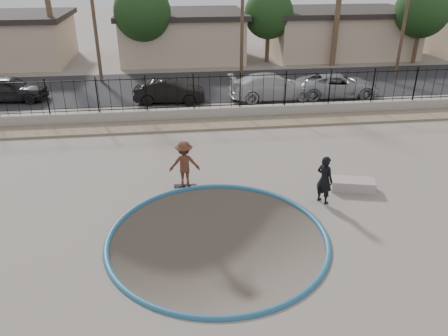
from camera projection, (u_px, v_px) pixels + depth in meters
ground at (193, 127)px, 25.80m from camera, size 120.00×120.00×2.20m
bowl_pit at (218, 238)px, 13.71m from camera, size 6.84×6.84×1.80m
coping_ring at (218, 238)px, 13.71m from camera, size 7.04×7.04×0.20m
rock_strip at (196, 125)px, 22.80m from camera, size 42.00×1.60×0.11m
retaining_wall at (194, 114)px, 23.67m from camera, size 42.00×0.45×0.60m
fence at (194, 92)px, 23.15m from camera, size 40.00×0.04×1.80m
street at (188, 86)px, 29.78m from camera, size 90.00×8.00×0.04m
house_center at (182, 35)px, 37.41m from camera, size 10.60×8.60×3.90m
house_east at (338, 32)px, 38.99m from camera, size 12.60×8.60×3.90m
utility_pole_left at (93, 12)px, 28.85m from camera, size 1.70×0.24×9.00m
utility_pole_mid at (242, 6)px, 29.87m from camera, size 1.70×0.24×9.50m
utility_pole_right at (407, 8)px, 31.33m from camera, size 1.70×0.24×9.00m
street_tree_left at (142, 13)px, 32.98m from camera, size 4.32×4.32×6.36m
street_tree_mid at (269, 14)px, 35.16m from camera, size 3.96×3.96×5.83m
street_tree_right at (423, 10)px, 34.58m from camera, size 4.32×4.32×6.36m
skater at (184, 166)px, 16.37m from camera, size 1.16×0.68×1.78m
skateboard at (185, 186)px, 16.74m from camera, size 0.89×0.29×0.08m
videographer at (325, 180)px, 15.37m from camera, size 0.72×0.78×1.79m
concrete_ledge at (353, 185)px, 16.52m from camera, size 1.72×1.07×0.40m
car_a at (9, 88)px, 26.42m from camera, size 4.60×2.17×1.52m
car_b at (170, 91)px, 26.11m from camera, size 4.28×1.81×1.38m
car_c at (272, 86)px, 26.79m from camera, size 5.44×2.47×1.54m
car_d at (338, 85)px, 27.29m from camera, size 5.26×2.73×1.42m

